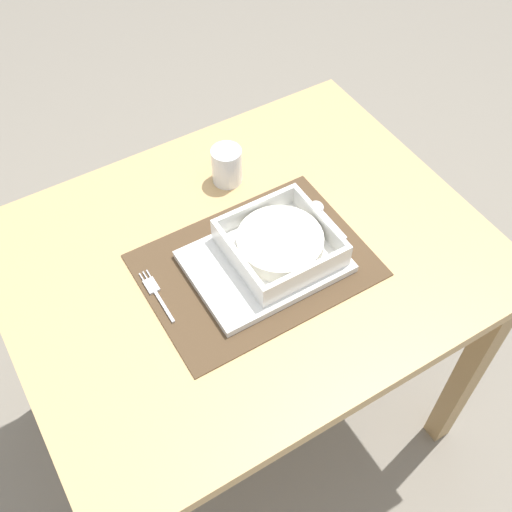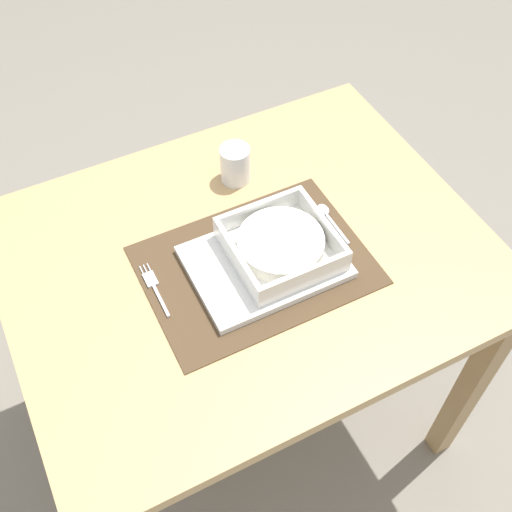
# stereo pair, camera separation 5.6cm
# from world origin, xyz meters

# --- Properties ---
(ground_plane) EXTENTS (6.00, 6.00, 0.00)m
(ground_plane) POSITION_xyz_m (0.00, 0.00, 0.00)
(ground_plane) COLOR gray
(dining_table) EXTENTS (0.96, 0.76, 0.74)m
(dining_table) POSITION_xyz_m (0.00, 0.00, 0.64)
(dining_table) COLOR tan
(dining_table) RESTS_ON ground
(placemat) EXTENTS (0.44, 0.32, 0.00)m
(placemat) POSITION_xyz_m (0.00, -0.04, 0.74)
(placemat) COLOR #4C3823
(placemat) RESTS_ON dining_table
(serving_plate) EXTENTS (0.29, 0.22, 0.02)m
(serving_plate) POSITION_xyz_m (0.02, -0.04, 0.75)
(serving_plate) COLOR white
(serving_plate) RESTS_ON placemat
(porridge_bowl) EXTENTS (0.20, 0.20, 0.05)m
(porridge_bowl) POSITION_xyz_m (0.05, -0.04, 0.78)
(porridge_bowl) COLOR white
(porridge_bowl) RESTS_ON serving_plate
(fork) EXTENTS (0.02, 0.13, 0.00)m
(fork) POSITION_xyz_m (-0.20, 0.00, 0.75)
(fork) COLOR silver
(fork) RESTS_ON placemat
(spoon) EXTENTS (0.02, 0.12, 0.01)m
(spoon) POSITION_xyz_m (0.19, 0.01, 0.75)
(spoon) COLOR silver
(spoon) RESTS_ON placemat
(butter_knife) EXTENTS (0.01, 0.14, 0.01)m
(butter_knife) POSITION_xyz_m (0.16, -0.03, 0.75)
(butter_knife) COLOR black
(butter_knife) RESTS_ON placemat
(bread_knife) EXTENTS (0.01, 0.14, 0.01)m
(bread_knife) POSITION_xyz_m (0.13, -0.03, 0.75)
(bread_knife) COLOR #59331E
(bread_knife) RESTS_ON placemat
(drinking_glass) EXTENTS (0.07, 0.07, 0.09)m
(drinking_glass) POSITION_xyz_m (0.07, 0.20, 0.78)
(drinking_glass) COLOR white
(drinking_glass) RESTS_ON dining_table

